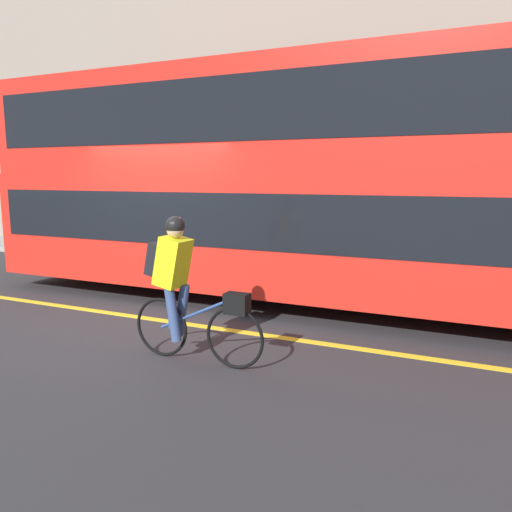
# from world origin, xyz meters

# --- Properties ---
(ground_plane) EXTENTS (80.00, 80.00, 0.00)m
(ground_plane) POSITION_xyz_m (0.00, 0.00, 0.00)
(ground_plane) COLOR #2D2D30
(road_center_line) EXTENTS (50.00, 0.14, 0.01)m
(road_center_line) POSITION_xyz_m (0.00, -0.07, 0.00)
(road_center_line) COLOR yellow
(road_center_line) RESTS_ON ground_plane
(sidewalk_curb) EXTENTS (60.00, 1.89, 0.13)m
(sidewalk_curb) POSITION_xyz_m (0.00, 4.49, 0.06)
(sidewalk_curb) COLOR gray
(sidewalk_curb) RESTS_ON ground_plane
(building_facade) EXTENTS (60.00, 0.30, 8.47)m
(building_facade) POSITION_xyz_m (0.00, 5.59, 4.24)
(building_facade) COLOR gray
(building_facade) RESTS_ON ground_plane
(bus) EXTENTS (10.87, 2.54, 3.69)m
(bus) POSITION_xyz_m (2.07, 1.78, 2.05)
(bus) COLOR black
(bus) RESTS_ON ground_plane
(cyclist_on_bike) EXTENTS (1.62, 0.32, 1.61)m
(cyclist_on_bike) POSITION_xyz_m (1.63, -1.23, 0.87)
(cyclist_on_bike) COLOR black
(cyclist_on_bike) RESTS_ON ground_plane
(street_sign_post) EXTENTS (0.36, 0.09, 2.61)m
(street_sign_post) POSITION_xyz_m (4.14, 4.39, 1.59)
(street_sign_post) COLOR #59595B
(street_sign_post) RESTS_ON sidewalk_curb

